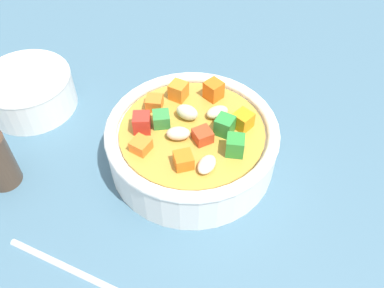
% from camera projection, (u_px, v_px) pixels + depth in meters
% --- Properties ---
extents(ground_plane, '(1.40, 1.40, 0.02)m').
position_uv_depth(ground_plane, '(192.00, 165.00, 0.48)').
color(ground_plane, '#42667A').
extents(soup_bowl_main, '(0.18, 0.18, 0.07)m').
position_uv_depth(soup_bowl_main, '(192.00, 142.00, 0.45)').
color(soup_bowl_main, white).
rests_on(soup_bowl_main, ground_plane).
extents(side_bowl_small, '(0.11, 0.11, 0.05)m').
position_uv_depth(side_bowl_small, '(29.00, 90.00, 0.51)').
color(side_bowl_small, white).
rests_on(side_bowl_small, ground_plane).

